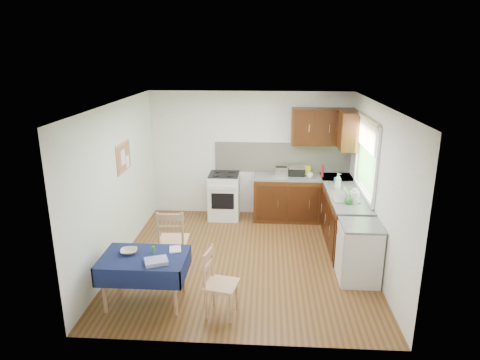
# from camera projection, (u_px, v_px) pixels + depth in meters

# --- Properties ---
(floor) EXTENTS (4.20, 4.20, 0.00)m
(floor) POSITION_uv_depth(u_px,v_px,m) (244.00, 259.00, 6.95)
(floor) COLOR #4C3214
(floor) RESTS_ON ground
(ceiling) EXTENTS (4.00, 4.20, 0.02)m
(ceiling) POSITION_uv_depth(u_px,v_px,m) (245.00, 104.00, 6.22)
(ceiling) COLOR silver
(ceiling) RESTS_ON wall_back
(wall_back) EXTENTS (4.00, 0.02, 2.50)m
(wall_back) POSITION_uv_depth(u_px,v_px,m) (250.00, 154.00, 8.59)
(wall_back) COLOR silver
(wall_back) RESTS_ON ground
(wall_front) EXTENTS (4.00, 0.02, 2.50)m
(wall_front) POSITION_uv_depth(u_px,v_px,m) (234.00, 246.00, 4.58)
(wall_front) COLOR silver
(wall_front) RESTS_ON ground
(wall_left) EXTENTS (0.02, 4.20, 2.50)m
(wall_left) POSITION_uv_depth(u_px,v_px,m) (117.00, 184.00, 6.70)
(wall_left) COLOR white
(wall_left) RESTS_ON ground
(wall_right) EXTENTS (0.02, 4.20, 2.50)m
(wall_right) POSITION_uv_depth(u_px,v_px,m) (376.00, 188.00, 6.46)
(wall_right) COLOR silver
(wall_right) RESTS_ON ground
(base_cabinets) EXTENTS (1.90, 2.30, 0.86)m
(base_cabinets) POSITION_uv_depth(u_px,v_px,m) (321.00, 209.00, 7.94)
(base_cabinets) COLOR black
(base_cabinets) RESTS_ON ground
(worktop_back) EXTENTS (1.90, 0.60, 0.04)m
(worktop_back) POSITION_uv_depth(u_px,v_px,m) (303.00, 177.00, 8.35)
(worktop_back) COLOR slate
(worktop_back) RESTS_ON base_cabinets
(worktop_right) EXTENTS (0.60, 1.70, 0.04)m
(worktop_right) POSITION_uv_depth(u_px,v_px,m) (347.00, 197.00, 7.21)
(worktop_right) COLOR slate
(worktop_right) RESTS_ON base_cabinets
(worktop_corner) EXTENTS (0.60, 0.60, 0.04)m
(worktop_corner) POSITION_uv_depth(u_px,v_px,m) (336.00, 178.00, 8.31)
(worktop_corner) COLOR slate
(worktop_corner) RESTS_ON base_cabinets
(splashback) EXTENTS (2.70, 0.02, 0.60)m
(splashback) POSITION_uv_depth(u_px,v_px,m) (282.00, 157.00, 8.55)
(splashback) COLOR beige
(splashback) RESTS_ON wall_back
(upper_cabinets) EXTENTS (1.20, 0.85, 0.70)m
(upper_cabinets) POSITION_uv_depth(u_px,v_px,m) (330.00, 128.00, 8.03)
(upper_cabinets) COLOR black
(upper_cabinets) RESTS_ON wall_back
(stove) EXTENTS (0.60, 0.61, 0.92)m
(stove) POSITION_uv_depth(u_px,v_px,m) (224.00, 196.00, 8.56)
(stove) COLOR white
(stove) RESTS_ON ground
(window) EXTENTS (0.04, 1.48, 1.26)m
(window) POSITION_uv_depth(u_px,v_px,m) (367.00, 152.00, 7.02)
(window) COLOR #2B5D26
(window) RESTS_ON wall_right
(fridge) EXTENTS (0.58, 0.60, 0.89)m
(fridge) POSITION_uv_depth(u_px,v_px,m) (359.00, 253.00, 6.19)
(fridge) COLOR white
(fridge) RESTS_ON ground
(corkboard) EXTENTS (0.04, 0.62, 0.47)m
(corkboard) POSITION_uv_depth(u_px,v_px,m) (124.00, 157.00, 6.88)
(corkboard) COLOR tan
(corkboard) RESTS_ON wall_left
(dining_table) EXTENTS (1.12, 0.76, 0.67)m
(dining_table) POSITION_uv_depth(u_px,v_px,m) (144.00, 263.00, 5.62)
(dining_table) COLOR #0D1336
(dining_table) RESTS_ON ground
(chair_far) EXTENTS (0.46, 0.46, 1.00)m
(chair_far) POSITION_uv_depth(u_px,v_px,m) (173.00, 238.00, 6.46)
(chair_far) COLOR tan
(chair_far) RESTS_ON ground
(chair_near) EXTENTS (0.46, 0.46, 0.89)m
(chair_near) POSITION_uv_depth(u_px,v_px,m) (218.00, 281.00, 5.39)
(chair_near) COLOR tan
(chair_near) RESTS_ON ground
(toaster) EXTENTS (0.25, 0.15, 0.19)m
(toaster) POSITION_uv_depth(u_px,v_px,m) (281.00, 171.00, 8.34)
(toaster) COLOR silver
(toaster) RESTS_ON worktop_back
(sandwich_press) EXTENTS (0.31, 0.27, 0.18)m
(sandwich_press) POSITION_uv_depth(u_px,v_px,m) (297.00, 171.00, 8.36)
(sandwich_press) COLOR black
(sandwich_press) RESTS_ON worktop_back
(sauce_bottle) EXTENTS (0.05, 0.05, 0.23)m
(sauce_bottle) POSITION_uv_depth(u_px,v_px,m) (322.00, 171.00, 8.23)
(sauce_bottle) COLOR red
(sauce_bottle) RESTS_ON worktop_back
(yellow_packet) EXTENTS (0.14, 0.10, 0.17)m
(yellow_packet) POSITION_uv_depth(u_px,v_px,m) (307.00, 170.00, 8.43)
(yellow_packet) COLOR yellow
(yellow_packet) RESTS_ON worktop_back
(dish_rack) EXTENTS (0.40, 0.31, 0.19)m
(dish_rack) POSITION_uv_depth(u_px,v_px,m) (346.00, 199.00, 6.98)
(dish_rack) COLOR gray
(dish_rack) RESTS_ON worktop_right
(kettle) EXTENTS (0.15, 0.15, 0.25)m
(kettle) POSITION_uv_depth(u_px,v_px,m) (354.00, 196.00, 6.85)
(kettle) COLOR white
(kettle) RESTS_ON worktop_right
(cup) EXTENTS (0.13, 0.13, 0.09)m
(cup) POSITION_uv_depth(u_px,v_px,m) (310.00, 175.00, 8.22)
(cup) COLOR white
(cup) RESTS_ON worktop_back
(soap_bottle_a) EXTENTS (0.16, 0.16, 0.29)m
(soap_bottle_a) POSITION_uv_depth(u_px,v_px,m) (338.00, 181.00, 7.52)
(soap_bottle_a) COLOR white
(soap_bottle_a) RESTS_ON worktop_right
(soap_bottle_b) EXTENTS (0.12, 0.12, 0.19)m
(soap_bottle_b) POSITION_uv_depth(u_px,v_px,m) (337.00, 179.00, 7.81)
(soap_bottle_b) COLOR #217BC3
(soap_bottle_b) RESTS_ON worktop_right
(soap_bottle_c) EXTENTS (0.18, 0.18, 0.17)m
(soap_bottle_c) POSITION_uv_depth(u_px,v_px,m) (348.00, 199.00, 6.80)
(soap_bottle_c) COLOR #217C24
(soap_bottle_c) RESTS_ON worktop_right
(plate_bowl) EXTENTS (0.26, 0.26, 0.05)m
(plate_bowl) POSITION_uv_depth(u_px,v_px,m) (129.00, 251.00, 5.66)
(plate_bowl) COLOR beige
(plate_bowl) RESTS_ON dining_table
(book) EXTENTS (0.19, 0.24, 0.02)m
(book) POSITION_uv_depth(u_px,v_px,m) (169.00, 250.00, 5.75)
(book) COLOR white
(book) RESTS_ON dining_table
(spice_jar) EXTENTS (0.04, 0.04, 0.08)m
(spice_jar) POSITION_uv_depth(u_px,v_px,m) (154.00, 249.00, 5.68)
(spice_jar) COLOR green
(spice_jar) RESTS_ON dining_table
(tea_towel) EXTENTS (0.34, 0.31, 0.05)m
(tea_towel) POSITION_uv_depth(u_px,v_px,m) (156.00, 261.00, 5.40)
(tea_towel) COLOR navy
(tea_towel) RESTS_ON dining_table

